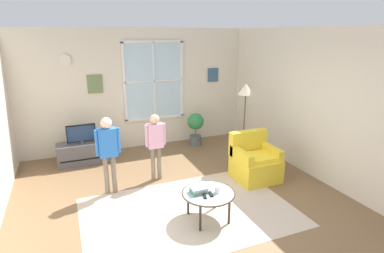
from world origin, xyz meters
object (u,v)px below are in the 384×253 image
floor_lamp (245,97)px  potted_plant_by_window (196,126)px  armchair (255,162)px  remote_near_books (205,196)px  person_blue_shirt (108,147)px  coffee_table (208,194)px  cup (217,190)px  television (81,133)px  person_pink_shirt (155,140)px  book_stack (199,190)px  tv_stand (83,153)px  remote_near_cup (211,194)px

floor_lamp → potted_plant_by_window: bearing=109.7°
armchair → remote_near_books: bearing=-146.4°
remote_near_books → person_blue_shirt: person_blue_shirt is taller
armchair → potted_plant_by_window: 2.18m
armchair → potted_plant_by_window: size_ratio=1.09×
potted_plant_by_window → coffee_table: bearing=-109.8°
armchair → person_blue_shirt: (-2.59, 0.45, 0.52)m
cup → potted_plant_by_window: (0.98, 3.11, 0.00)m
television → armchair: armchair is taller
coffee_table → remote_near_books: 0.14m
floor_lamp → person_blue_shirt: bearing=-173.8°
cup → person_pink_shirt: 1.71m
person_blue_shirt → person_pink_shirt: size_ratio=1.07×
remote_near_books → armchair: bearing=33.6°
cup → floor_lamp: bearing=49.2°
person_pink_shirt → book_stack: bearing=-82.4°
remote_near_books → floor_lamp: (1.69, 1.74, 0.97)m
remote_near_books → book_stack: bearing=103.9°
tv_stand → television: size_ratio=1.77×
tv_stand → cup: size_ratio=9.96×
tv_stand → remote_near_cup: same height
book_stack → cup: cup is taller
book_stack → remote_near_books: (0.03, -0.14, -0.03)m
floor_lamp → television: bearing=158.5°
television → person_pink_shirt: bearing=-47.8°
cup → potted_plant_by_window: 3.26m
tv_stand → cup: bearing=-60.7°
armchair → coffee_table: (-1.39, -0.90, 0.08)m
remote_near_cup → person_blue_shirt: size_ratio=0.10×
tv_stand → person_pink_shirt: person_pink_shirt is taller
coffee_table → potted_plant_by_window: size_ratio=0.98×
coffee_table → floor_lamp: bearing=46.1°
armchair → cup: size_ratio=8.43×
armchair → remote_near_cup: bearing=-144.8°
book_stack → floor_lamp: 2.54m
tv_stand → armchair: (2.93, -2.00, 0.10)m
tv_stand → book_stack: size_ratio=4.44×
tv_stand → television: television is taller
armchair → coffee_table: 1.65m
coffee_table → remote_near_cup: size_ratio=5.60×
tv_stand → person_blue_shirt: size_ratio=0.76×
floor_lamp → person_pink_shirt: bearing=-177.2°
remote_near_books → remote_near_cup: same height
book_stack → television: bearing=116.4°
television → armchair: (2.93, -1.99, -0.34)m
tv_stand → television: 0.43m
television → person_blue_shirt: (0.34, -1.54, 0.18)m
television → person_blue_shirt: 1.59m
coffee_table → person_blue_shirt: size_ratio=0.58×
armchair → floor_lamp: 1.34m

